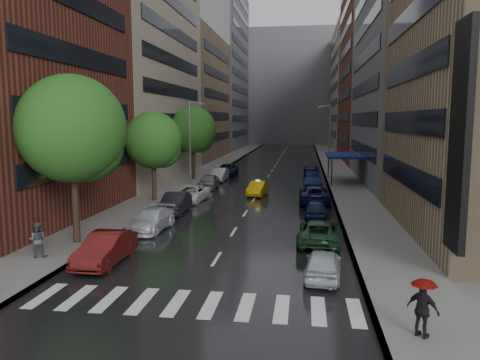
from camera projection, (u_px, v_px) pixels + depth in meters
name	position (u px, v px, depth m)	size (l,w,h in m)	color
ground	(200.00, 286.00, 20.52)	(220.00, 220.00, 0.00)	gray
road	(274.00, 168.00, 69.63)	(14.00, 140.00, 0.01)	black
sidewalk_left	(215.00, 167.00, 70.84)	(4.00, 140.00, 0.15)	gray
sidewalk_right	(335.00, 168.00, 68.40)	(4.00, 140.00, 0.15)	gray
crosswalk	(193.00, 304.00, 18.53)	(13.15, 2.80, 0.01)	silver
buildings_left	(189.00, 66.00, 78.21)	(8.00, 108.00, 38.00)	maroon
buildings_right	(375.00, 68.00, 72.21)	(8.05, 109.10, 36.00)	#937A5B
building_far	(290.00, 88.00, 134.32)	(40.00, 14.00, 32.00)	slate
tree_near	(72.00, 129.00, 26.42)	(6.14, 6.14, 9.79)	#382619
tree_mid	(153.00, 140.00, 40.62)	(4.97, 4.97, 7.92)	#382619
tree_far	(193.00, 130.00, 55.11)	(5.47, 5.47, 8.73)	#382619
taxi	(258.00, 188.00, 44.70)	(1.43, 4.10, 1.35)	#EBB50C
parked_cars_left	(195.00, 190.00, 42.93)	(2.84, 42.50, 1.58)	#511110
parked_cars_right	(315.00, 195.00, 40.37)	(2.65, 43.80, 1.56)	#B4B8BE
ped_black_umbrella	(37.00, 234.00, 24.13)	(1.02, 0.98, 2.09)	#45464A
ped_red_umbrella	(423.00, 303.00, 15.24)	(1.13, 1.06, 2.01)	black
street_lamp_left	(191.00, 141.00, 50.39)	(1.74, 0.22, 9.00)	gray
street_lamp_right	(329.00, 137.00, 63.03)	(1.74, 0.22, 9.00)	gray
awning	(344.00, 155.00, 53.27)	(4.00, 8.00, 3.12)	navy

